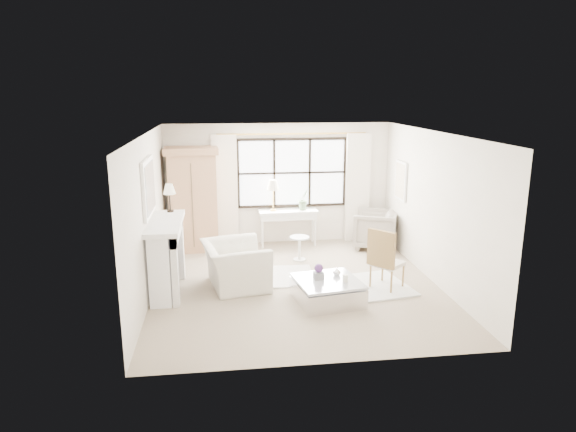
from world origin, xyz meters
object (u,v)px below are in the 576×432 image
club_armchair (235,265)px  coffee_table (327,291)px  armoire (193,199)px  console_table (288,227)px

club_armchair → coffee_table: bearing=-131.9°
armoire → console_table: 2.20m
club_armchair → coffee_table: size_ratio=1.05×
armoire → club_armchair: armoire is taller
armoire → club_armchair: bearing=-73.3°
console_table → club_armchair: console_table is taller
armoire → coffee_table: 4.03m
armoire → coffee_table: armoire is taller
club_armchair → coffee_table: 1.74m
console_table → coffee_table: 3.29m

